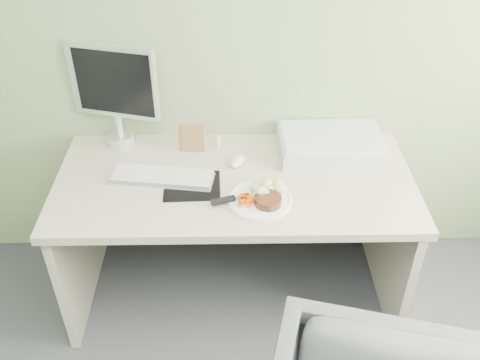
{
  "coord_description": "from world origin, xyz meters",
  "views": [
    {
      "loc": [
        -0.01,
        -0.28,
        2.16
      ],
      "look_at": [
        0.02,
        1.5,
        0.82
      ],
      "focal_mm": 40.0,
      "sensor_mm": 36.0,
      "label": 1
    }
  ],
  "objects_px": {
    "desk": "(235,210)",
    "scanner": "(331,144)",
    "monitor": "(114,90)",
    "plate": "(260,200)"
  },
  "relations": [
    {
      "from": "desk",
      "to": "monitor",
      "type": "height_order",
      "value": "monitor"
    },
    {
      "from": "scanner",
      "to": "monitor",
      "type": "bearing_deg",
      "value": 173.06
    },
    {
      "from": "plate",
      "to": "monitor",
      "type": "height_order",
      "value": "monitor"
    },
    {
      "from": "scanner",
      "to": "plate",
      "type": "bearing_deg",
      "value": -134.71
    },
    {
      "from": "desk",
      "to": "scanner",
      "type": "height_order",
      "value": "scanner"
    },
    {
      "from": "scanner",
      "to": "monitor",
      "type": "distance_m",
      "value": 1.04
    },
    {
      "from": "desk",
      "to": "scanner",
      "type": "relative_size",
      "value": 3.26
    },
    {
      "from": "desk",
      "to": "scanner",
      "type": "bearing_deg",
      "value": 25.02
    },
    {
      "from": "desk",
      "to": "plate",
      "type": "relative_size",
      "value": 5.91
    },
    {
      "from": "plate",
      "to": "monitor",
      "type": "distance_m",
      "value": 0.86
    }
  ]
}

